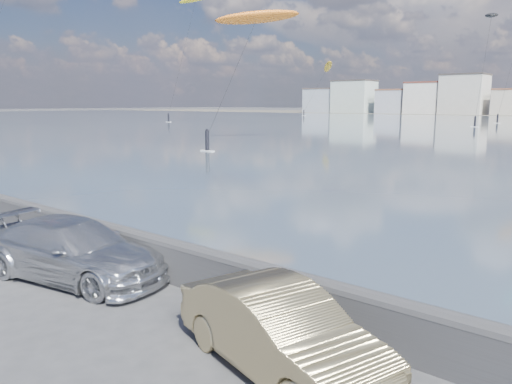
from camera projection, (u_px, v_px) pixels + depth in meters
ground at (85, 326)px, 9.68m from camera, size 700.00×700.00×0.00m
seawall at (187, 263)px, 11.62m from camera, size 400.00×0.36×1.08m
car_silver at (73, 250)px, 12.15m from camera, size 5.36×3.03×1.47m
car_champagne at (280, 331)px, 7.93m from camera, size 4.43×2.52×1.38m
kitesurfer_2 at (196, 1)px, 116.59m from camera, size 9.61×14.80×29.15m
kitesurfer_6 at (491, 17)px, 94.70m from camera, size 4.69×16.03×21.73m
kitesurfer_8 at (257, 19)px, 52.65m from camera, size 8.26×15.76×14.41m
kitesurfer_15 at (328, 67)px, 173.78m from camera, size 7.43×20.18×18.81m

